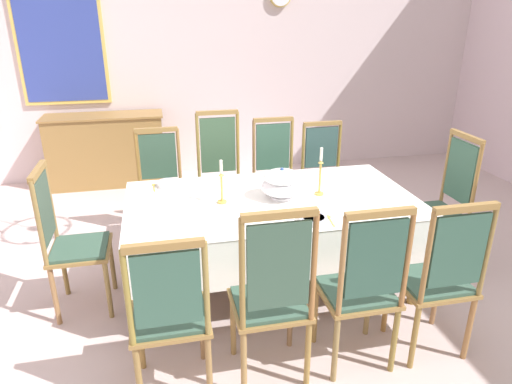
{
  "coord_description": "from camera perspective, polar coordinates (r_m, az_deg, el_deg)",
  "views": [
    {
      "loc": [
        -0.81,
        -2.97,
        2.09
      ],
      "look_at": [
        -0.1,
        0.24,
        0.78
      ],
      "focal_mm": 31.88,
      "sensor_mm": 36.0,
      "label": 1
    }
  ],
  "objects": [
    {
      "name": "chair_north_b",
      "position": [
        4.43,
        -4.46,
        2.1
      ],
      "size": [
        0.44,
        0.42,
        1.22
      ],
      "rotation": [
        0.0,
        0.0,
        3.14
      ],
      "color": "#93633A",
      "rests_on": "ground"
    },
    {
      "name": "framed_painting",
      "position": [
        6.17,
        -23.31,
        16.8
      ],
      "size": [
        1.02,
        0.05,
        1.45
      ],
      "color": "#D1B251"
    },
    {
      "name": "sideboard",
      "position": [
        6.08,
        -18.18,
        5.02
      ],
      "size": [
        1.44,
        0.48,
        0.9
      ],
      "rotation": [
        0.0,
        0.0,
        3.14
      ],
      "color": "olive",
      "rests_on": "ground"
    },
    {
      "name": "chair_south_b",
      "position": [
        2.64,
        2.05,
        -12.81
      ],
      "size": [
        0.44,
        0.42,
        1.17
      ],
      "color": "olive",
      "rests_on": "ground"
    },
    {
      "name": "chair_south_d",
      "position": [
        3.07,
        22.02,
        -9.76
      ],
      "size": [
        0.44,
        0.42,
        1.1
      ],
      "color": "olive",
      "rests_on": "ground"
    },
    {
      "name": "spoon_secondary",
      "position": [
        3.82,
        -12.71,
        0.79
      ],
      "size": [
        0.03,
        0.18,
        0.01
      ],
      "rotation": [
        0.0,
        0.0,
        0.04
      ],
      "color": "gold",
      "rests_on": "tablecloth"
    },
    {
      "name": "chair_north_d",
      "position": [
        4.69,
        8.59,
        2.38
      ],
      "size": [
        0.44,
        0.42,
        1.06
      ],
      "rotation": [
        0.0,
        0.0,
        3.14
      ],
      "color": "olive",
      "rests_on": "ground"
    },
    {
      "name": "chair_south_c",
      "position": [
        2.82,
        13.17,
        -11.35
      ],
      "size": [
        0.44,
        0.42,
        1.12
      ],
      "color": "olive",
      "rests_on": "ground"
    },
    {
      "name": "soup_tureen",
      "position": [
        3.46,
        3.24,
        1.1
      ],
      "size": [
        0.31,
        0.31,
        0.25
      ],
      "color": "white",
      "rests_on": "tablecloth"
    },
    {
      "name": "chair_head_east",
      "position": [
        4.16,
        22.41,
        -1.11
      ],
      "size": [
        0.42,
        0.44,
        1.17
      ],
      "rotation": [
        0.0,
        0.0,
        1.57
      ],
      "color": "olive",
      "rests_on": "ground"
    },
    {
      "name": "chair_north_c",
      "position": [
        4.53,
        2.48,
        2.21
      ],
      "size": [
        0.44,
        0.42,
        1.12
      ],
      "rotation": [
        0.0,
        0.0,
        3.14
      ],
      "color": "#8D5F38",
      "rests_on": "ground"
    },
    {
      "name": "chair_head_west",
      "position": [
        3.53,
        -22.42,
        -5.46
      ],
      "size": [
        0.42,
        0.44,
        1.12
      ],
      "rotation": [
        0.0,
        0.0,
        -1.57
      ],
      "color": "olive",
      "rests_on": "ground"
    },
    {
      "name": "bowl_near_right",
      "position": [
        3.79,
        -10.94,
        1.08
      ],
      "size": [
        0.18,
        0.18,
        0.04
      ],
      "color": "white",
      "rests_on": "tablecloth"
    },
    {
      "name": "back_wall",
      "position": [
        6.2,
        -5.17,
        18.56
      ],
      "size": [
        7.28,
        0.08,
        3.51
      ],
      "primitive_type": "cube",
      "color": "silver",
      "rests_on": "ground"
    },
    {
      "name": "tablecloth",
      "position": [
        3.52,
        1.96,
        -2.2
      ],
      "size": [
        2.2,
        1.23,
        0.37
      ],
      "color": "white",
      "rests_on": "dining_table"
    },
    {
      "name": "bowl_near_left",
      "position": [
        3.12,
        7.19,
        -3.37
      ],
      "size": [
        0.19,
        0.19,
        0.04
      ],
      "color": "white",
      "rests_on": "tablecloth"
    },
    {
      "name": "ground",
      "position": [
        3.73,
        2.39,
        -12.69
      ],
      "size": [
        7.28,
        6.25,
        0.04
      ],
      "primitive_type": "cube",
      "color": "#C4AEAB"
    },
    {
      "name": "chair_south_a",
      "position": [
        2.61,
        -10.79,
        -14.71
      ],
      "size": [
        0.44,
        0.42,
        1.06
      ],
      "color": "olive",
      "rests_on": "ground"
    },
    {
      "name": "dining_table",
      "position": [
        3.52,
        1.96,
        -1.95
      ],
      "size": [
        2.18,
        1.21,
        0.75
      ],
      "color": "olive",
      "rests_on": "ground"
    },
    {
      "name": "candlestick_west",
      "position": [
        3.37,
        -4.33,
        0.74
      ],
      "size": [
        0.07,
        0.07,
        0.34
      ],
      "color": "gold",
      "rests_on": "tablecloth"
    },
    {
      "name": "candlestick_east",
      "position": [
        3.54,
        8.05,
        2.02
      ],
      "size": [
        0.07,
        0.07,
        0.38
      ],
      "color": "gold",
      "rests_on": "tablecloth"
    },
    {
      "name": "chair_north_a",
      "position": [
        4.4,
        -11.89,
        0.92
      ],
      "size": [
        0.44,
        0.42,
        1.08
      ],
      "rotation": [
        0.0,
        0.0,
        3.14
      ],
      "color": "#955F34",
      "rests_on": "ground"
    },
    {
      "name": "spoon_primary",
      "position": [
        3.19,
        9.18,
        -3.24
      ],
      "size": [
        0.04,
        0.18,
        0.01
      ],
      "rotation": [
        0.0,
        0.0,
        -0.1
      ],
      "color": "gold",
      "rests_on": "tablecloth"
    }
  ]
}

